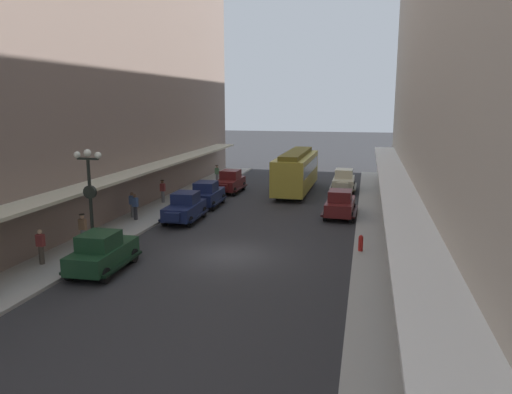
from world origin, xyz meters
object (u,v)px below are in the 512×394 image
Objects in this scene: parked_car_5 at (230,181)px; pedestrian_1 at (83,229)px; parked_car_2 at (344,180)px; fire_hydrant at (361,243)px; lamp_post_with_clock at (90,197)px; pedestrian_0 at (135,207)px; parked_car_4 at (340,203)px; pedestrian_4 at (163,191)px; parked_car_0 at (207,194)px; parked_car_1 at (102,251)px; parked_car_3 at (185,207)px; pedestrian_3 at (217,174)px; pedestrian_2 at (41,246)px; pedestrian_5 at (132,204)px; streetcar at (296,170)px.

pedestrian_1 is at bearing -100.40° from parked_car_5.
parked_car_2 reaches higher than fire_hydrant.
lamp_post_with_clock reaches higher than parked_car_5.
parked_car_4 is at bearing 18.32° from pedestrian_0.
parked_car_0 is at bearing 1.36° from pedestrian_4.
parked_car_1 is 1.00× the size of parked_car_3.
pedestrian_3 is (-0.33, 21.25, -1.97)m from lamp_post_with_clock.
pedestrian_2 is 1.00× the size of pedestrian_5.
pedestrian_3 is at bearing 90.88° from lamp_post_with_clock.
pedestrian_4 is (-0.47, 5.33, 0.02)m from pedestrian_0.
parked_car_0 reaches higher than pedestrian_1.
pedestrian_3 is at bearing 102.71° from parked_car_0.
pedestrian_2 is (-12.58, -22.65, 0.05)m from parked_car_2.
streetcar is 5.76× the size of pedestrian_4.
pedestrian_1 is at bearing -170.89° from fire_hydrant.
pedestrian_4 is at bearing -146.29° from parked_car_2.
parked_car_5 is (0.11, 5.70, 0.00)m from parked_car_0.
streetcar reaches higher than parked_car_3.
parked_car_2 and parked_car_5 have the same top height.
parked_car_1 is 9.56m from parked_car_3.
parked_car_3 reaches higher than pedestrian_3.
lamp_post_with_clock is 13.43m from fire_hydrant.
pedestrian_0 and pedestrian_2 have the same top height.
pedestrian_4 is (-3.45, 4.49, 0.07)m from parked_car_3.
pedestrian_2 is (-1.54, -1.86, -2.00)m from lamp_post_with_clock.
parked_car_3 reaches higher than pedestrian_2.
pedestrian_0 is (-2.75, 8.72, 0.05)m from parked_car_1.
lamp_post_with_clock is at bearing -164.82° from fire_hydrant.
pedestrian_5 is at bearing 109.27° from parked_car_1.
parked_car_2 reaches higher than pedestrian_2.
streetcar reaches higher than pedestrian_4.
parked_car_2 is at bearing -2.30° from pedestrian_3.
pedestrian_1 is 3.07m from pedestrian_2.
pedestrian_5 is at bearing -127.38° from streetcar.
parked_car_5 is 2.57× the size of pedestrian_1.
lamp_post_with_clock reaches higher than parked_car_3.
parked_car_4 is 18.24m from pedestrian_2.
pedestrian_2 is (-3.32, -19.92, 0.05)m from parked_car_5.
pedestrian_4 is at bearing 148.58° from fire_hydrant.
parked_car_5 is 3.82m from pedestrian_3.
lamp_post_with_clock is at bearing -102.58° from parked_car_3.
streetcar is 22.79m from pedestrian_2.
parked_car_4 is 13.20m from pedestrian_0.
lamp_post_with_clock is (-1.74, -7.80, 2.04)m from parked_car_3.
parked_car_1 is at bearing -91.35° from parked_car_3.
lamp_post_with_clock is at bearing 50.39° from pedestrian_2.
pedestrian_1 is at bearing 133.64° from parked_car_1.
parked_car_5 is at bearing 74.79° from pedestrian_0.
parked_car_0 is 1.00× the size of parked_car_1.
pedestrian_5 is at bearing -164.56° from parked_car_4.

